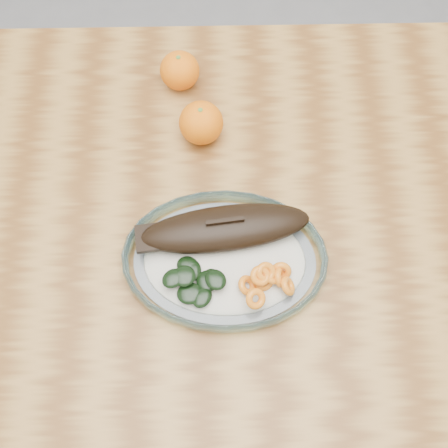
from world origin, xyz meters
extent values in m
plane|color=slate|center=(0.00, 0.00, 0.00)|extent=(3.00, 3.00, 0.00)
cube|color=brown|center=(0.00, 0.00, 0.73)|extent=(1.20, 0.80, 0.04)
cylinder|color=brown|center=(0.54, 0.34, 0.35)|extent=(0.06, 0.06, 0.71)
ellipsoid|color=white|center=(0.04, -0.11, 0.76)|extent=(0.61, 0.45, 0.01)
torus|color=#82BCC9|center=(0.04, -0.11, 0.77)|extent=(0.60, 0.60, 0.03)
ellipsoid|color=white|center=(0.04, -0.11, 0.77)|extent=(0.54, 0.39, 0.02)
ellipsoid|color=black|center=(0.04, -0.06, 0.80)|extent=(0.28, 0.11, 0.05)
ellipsoid|color=black|center=(0.04, -0.06, 0.79)|extent=(0.24, 0.09, 0.02)
cube|color=black|center=(-0.08, -0.08, 0.80)|extent=(0.06, 0.05, 0.01)
cube|color=black|center=(0.04, -0.06, 0.82)|extent=(0.06, 0.01, 0.02)
torus|color=#CD590F|center=(0.10, -0.15, 0.79)|extent=(0.04, 0.04, 0.04)
torus|color=#CD590F|center=(0.07, -0.15, 0.79)|extent=(0.04, 0.05, 0.04)
torus|color=#CD590F|center=(0.13, -0.16, 0.79)|extent=(0.04, 0.04, 0.04)
torus|color=#CD590F|center=(0.10, -0.14, 0.79)|extent=(0.05, 0.04, 0.04)
torus|color=#CD590F|center=(0.12, -0.13, 0.79)|extent=(0.04, 0.03, 0.04)
torus|color=#CD590F|center=(0.10, -0.13, 0.79)|extent=(0.04, 0.03, 0.04)
torus|color=#CD590F|center=(0.12, -0.14, 0.79)|extent=(0.03, 0.04, 0.04)
torus|color=#CD590F|center=(0.10, -0.14, 0.81)|extent=(0.04, 0.05, 0.03)
torus|color=#CD590F|center=(0.08, -0.18, 0.81)|extent=(0.05, 0.05, 0.03)
torus|color=#CD590F|center=(0.09, -0.14, 0.81)|extent=(0.04, 0.04, 0.03)
ellipsoid|color=black|center=(0.01, -0.15, 0.79)|extent=(0.05, 0.05, 0.01)
ellipsoid|color=black|center=(-0.02, -0.13, 0.79)|extent=(0.03, 0.04, 0.01)
ellipsoid|color=black|center=(-0.02, -0.12, 0.79)|extent=(0.05, 0.04, 0.01)
ellipsoid|color=black|center=(-0.02, -0.17, 0.79)|extent=(0.04, 0.04, 0.01)
ellipsoid|color=black|center=(0.00, -0.17, 0.79)|extent=(0.04, 0.05, 0.01)
ellipsoid|color=black|center=(0.02, -0.14, 0.79)|extent=(0.05, 0.05, 0.01)
ellipsoid|color=black|center=(-0.05, -0.14, 0.80)|extent=(0.05, 0.05, 0.01)
ellipsoid|color=black|center=(-0.03, -0.14, 0.80)|extent=(0.05, 0.04, 0.01)
ellipsoid|color=black|center=(0.02, -0.15, 0.80)|extent=(0.05, 0.05, 0.01)
sphere|color=#FC4F05|center=(-0.04, 0.26, 0.79)|extent=(0.07, 0.07, 0.07)
sphere|color=#FC4F05|center=(0.00, 0.14, 0.79)|extent=(0.08, 0.08, 0.08)
camera|label=1|loc=(0.03, -0.43, 1.60)|focal=45.00mm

